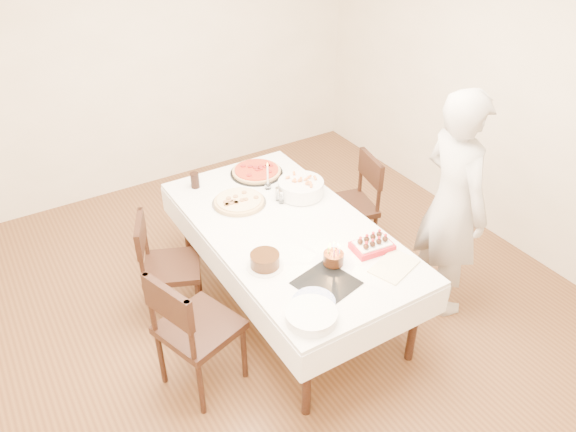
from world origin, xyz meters
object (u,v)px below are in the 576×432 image
taper_candle (268,176)px  pasta_bowl (301,188)px  chair_left_savory (172,267)px  person (453,205)px  pizza_white (239,201)px  pizza_pepperoni (257,171)px  chair_left_dessert (199,327)px  strawberry_box (372,245)px  chair_right_savory (347,207)px  cola_glass (195,180)px  dining_table (288,267)px  birthday_cake (334,254)px  layer_cake (265,261)px

taper_candle → pasta_bowl: bearing=-51.6°
chair_left_savory → pasta_bowl: size_ratio=2.45×
pasta_bowl → person: bearing=-50.4°
pizza_white → pizza_pepperoni: bearing=45.1°
chair_left_dessert → pizza_pepperoni: chair_left_dessert is taller
chair_left_savory → pizza_white: chair_left_savory is taller
chair_left_dessert → pasta_bowl: bearing=-169.0°
person → chair_left_dessert: bearing=92.2°
chair_left_dessert → pizza_pepperoni: 1.60m
chair_left_dessert → pizza_pepperoni: (1.07, 1.16, 0.28)m
strawberry_box → chair_right_savory: bearing=62.2°
taper_candle → cola_glass: bearing=146.4°
chair_left_savory → taper_candle: (0.93, 0.17, 0.43)m
person → dining_table: bearing=70.7°
person → taper_candle: 1.44m
chair_left_savory → pizza_pepperoni: 1.11m
chair_left_dessert → pasta_bowl: (1.20, 0.67, 0.33)m
person → pasta_bowl: person is taller
dining_table → pasta_bowl: pasta_bowl is taller
birthday_cake → cola_glass: bearing=105.1°
pizza_white → pasta_bowl: bearing=-15.9°
person → birthday_cake: 1.03m
pasta_bowl → layer_cake: 0.94m
chair_left_dessert → strawberry_box: (1.24, -0.19, 0.30)m
person → cola_glass: (-1.41, 1.44, -0.08)m
pizza_pepperoni → chair_right_savory: bearing=-36.9°
chair_right_savory → birthday_cake: size_ratio=6.47×
chair_left_savory → birthday_cake: bearing=155.4°
pizza_white → layer_cake: size_ratio=1.70×
chair_right_savory → strawberry_box: (-0.46, -0.87, 0.32)m
pizza_pepperoni → strawberry_box: strawberry_box is taller
chair_left_savory → strawberry_box: chair_left_savory is taller
chair_left_savory → birthday_cake: size_ratio=6.20×
chair_left_savory → taper_candle: 1.04m
person → layer_cake: person is taller
pizza_pepperoni → layer_cake: 1.25m
chair_left_dessert → person: 2.00m
chair_left_savory → birthday_cake: 1.28m
chair_left_savory → pizza_pepperoni: bearing=-132.7°
chair_left_dessert → chair_right_savory: bearing=-176.2°
dining_table → strawberry_box: (0.35, -0.53, 0.41)m
birthday_cake → chair_left_dessert: bearing=168.9°
taper_candle → strawberry_box: taper_candle is taller
taper_candle → strawberry_box: 1.10m
chair_right_savory → pizza_pepperoni: bearing=155.3°
pizza_white → pizza_pepperoni: size_ratio=0.95×
chair_left_dessert → pasta_bowl: size_ratio=2.70×
person → layer_cake: size_ratio=7.16×
chair_left_savory → pasta_bowl: chair_left_savory is taller
dining_table → layer_cake: 0.64m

